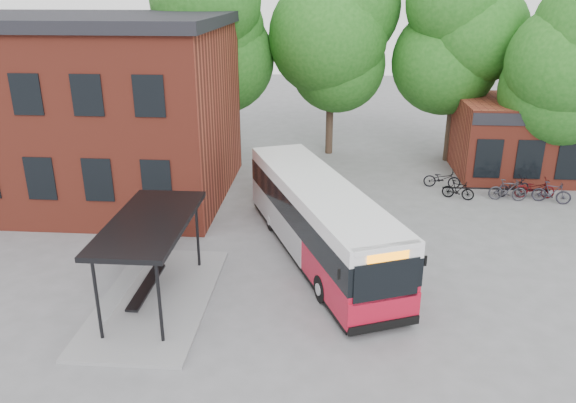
# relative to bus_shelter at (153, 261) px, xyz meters

# --- Properties ---
(ground) EXTENTS (100.00, 100.00, 0.00)m
(ground) POSITION_rel_bus_shelter_xyz_m (4.50, 1.00, -1.45)
(ground) COLOR #5F5F61
(station_building) EXTENTS (18.40, 10.40, 8.50)m
(station_building) POSITION_rel_bus_shelter_xyz_m (-8.50, 10.00, 2.80)
(station_building) COLOR maroon
(station_building) RESTS_ON ground
(bus_shelter) EXTENTS (3.60, 7.00, 2.90)m
(bus_shelter) POSITION_rel_bus_shelter_xyz_m (0.00, 0.00, 0.00)
(bus_shelter) COLOR black
(bus_shelter) RESTS_ON ground
(bike_rail) EXTENTS (5.20, 0.10, 0.38)m
(bike_rail) POSITION_rel_bus_shelter_xyz_m (13.78, 11.00, -1.26)
(bike_rail) COLOR black
(bike_rail) RESTS_ON ground
(tree_0) EXTENTS (7.92, 7.92, 11.00)m
(tree_0) POSITION_rel_bus_shelter_xyz_m (-1.50, 17.00, 4.05)
(tree_0) COLOR #1C5516
(tree_0) RESTS_ON ground
(tree_1) EXTENTS (7.92, 7.92, 10.40)m
(tree_1) POSITION_rel_bus_shelter_xyz_m (5.50, 18.00, 3.75)
(tree_1) COLOR #1C5516
(tree_1) RESTS_ON ground
(tree_2) EXTENTS (7.92, 7.92, 11.00)m
(tree_2) POSITION_rel_bus_shelter_xyz_m (12.50, 17.00, 4.05)
(tree_2) COLOR #1C5516
(tree_2) RESTS_ON ground
(tree_3) EXTENTS (7.04, 7.04, 9.28)m
(tree_3) POSITION_rel_bus_shelter_xyz_m (17.50, 13.00, 3.19)
(tree_3) COLOR #1C5516
(tree_3) RESTS_ON ground
(city_bus) EXTENTS (6.42, 11.42, 2.88)m
(city_bus) POSITION_rel_bus_shelter_xyz_m (5.20, 3.76, -0.01)
(city_bus) COLOR #AB0F26
(city_bus) RESTS_ON ground
(bicycle_0) EXTENTS (1.92, 0.92, 0.97)m
(bicycle_0) POSITION_rel_bus_shelter_xyz_m (11.33, 11.99, -0.97)
(bicycle_0) COLOR black
(bicycle_0) RESTS_ON ground
(bicycle_1) EXTENTS (1.60, 0.99, 0.93)m
(bicycle_1) POSITION_rel_bus_shelter_xyz_m (11.81, 10.38, -0.99)
(bicycle_1) COLOR black
(bicycle_1) RESTS_ON ground
(bicycle_4) EXTENTS (1.93, 1.30, 0.96)m
(bicycle_4) POSITION_rel_bus_shelter_xyz_m (14.61, 11.03, -0.97)
(bicycle_4) COLOR black
(bicycle_4) RESTS_ON ground
(bicycle_5) EXTENTS (1.81, 0.70, 1.06)m
(bicycle_5) POSITION_rel_bus_shelter_xyz_m (14.14, 10.35, -0.92)
(bicycle_5) COLOR #2D2D33
(bicycle_5) RESTS_ON ground
(bicycle_6) EXTENTS (1.90, 0.67, 1.00)m
(bicycle_6) POSITION_rel_bus_shelter_xyz_m (15.54, 10.79, -0.95)
(bicycle_6) COLOR #3E0609
(bicycle_6) RESTS_ON ground
(bicycle_7) EXTENTS (1.80, 1.05, 1.04)m
(bicycle_7) POSITION_rel_bus_shelter_xyz_m (16.12, 10.17, -0.93)
(bicycle_7) COLOR #23222C
(bicycle_7) RESTS_ON ground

